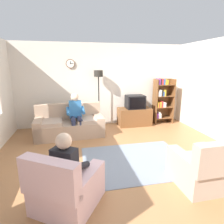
{
  "coord_description": "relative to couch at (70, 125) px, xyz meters",
  "views": [
    {
      "loc": [
        -0.98,
        -3.55,
        1.98
      ],
      "look_at": [
        -0.01,
        1.05,
        0.81
      ],
      "focal_mm": 29.67,
      "sensor_mm": 36.0,
      "label": 1
    }
  ],
  "objects": [
    {
      "name": "ground_plane",
      "position": [
        1.13,
        -1.71,
        -0.31
      ],
      "size": [
        12.0,
        12.0,
        0.0
      ],
      "primitive_type": "plane",
      "color": "#9E6B42"
    },
    {
      "name": "back_wall_assembly",
      "position": [
        1.13,
        0.95,
        1.04
      ],
      "size": [
        6.2,
        0.17,
        2.7
      ],
      "color": "silver",
      "rests_on": "ground_plane"
    },
    {
      "name": "couch",
      "position": [
        0.0,
        0.0,
        0.0
      ],
      "size": [
        1.95,
        1.0,
        0.9
      ],
      "color": "tan",
      "rests_on": "ground_plane"
    },
    {
      "name": "tv_stand",
      "position": [
        2.15,
        0.54,
        -0.01
      ],
      "size": [
        1.1,
        0.56,
        0.6
      ],
      "color": "brown",
      "rests_on": "ground_plane"
    },
    {
      "name": "tv",
      "position": [
        2.15,
        0.52,
        0.5
      ],
      "size": [
        0.6,
        0.49,
        0.44
      ],
      "color": "black",
      "rests_on": "tv_stand"
    },
    {
      "name": "bookshelf",
      "position": [
        3.17,
        0.61,
        0.54
      ],
      "size": [
        0.68,
        0.36,
        1.57
      ],
      "color": "brown",
      "rests_on": "ground_plane"
    },
    {
      "name": "floor_lamp",
      "position": [
        0.95,
        0.64,
        1.14
      ],
      "size": [
        0.28,
        0.28,
        1.85
      ],
      "color": "black",
      "rests_on": "ground_plane"
    },
    {
      "name": "armchair_near_window",
      "position": [
        -0.01,
        -2.89,
        -0.02
      ],
      "size": [
        1.15,
        1.17,
        0.9
      ],
      "color": "beige",
      "rests_on": "ground_plane"
    },
    {
      "name": "armchair_near_bookshelf",
      "position": [
        2.2,
        -2.84,
        -0.02
      ],
      "size": [
        0.81,
        0.89,
        0.9
      ],
      "color": "tan",
      "rests_on": "ground_plane"
    },
    {
      "name": "area_rug",
      "position": [
        1.38,
        -1.84,
        -0.31
      ],
      "size": [
        2.2,
        1.7,
        0.01
      ],
      "primitive_type": "cube",
      "color": "slate",
      "rests_on": "ground_plane"
    },
    {
      "name": "person_on_couch",
      "position": [
        0.19,
        -0.11,
        0.39
      ],
      "size": [
        0.53,
        0.55,
        1.24
      ],
      "color": "#3372B2",
      "rests_on": "ground_plane"
    },
    {
      "name": "person_in_left_armchair",
      "position": [
        0.03,
        -2.81,
        0.29
      ],
      "size": [
        0.61,
        0.64,
        1.12
      ],
      "color": "black",
      "rests_on": "ground_plane"
    }
  ]
}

